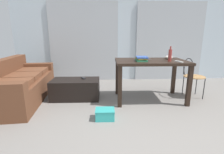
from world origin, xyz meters
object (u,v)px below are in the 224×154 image
object	(u,v)px
bottle_near	(170,55)
craft_table	(151,66)
couch	(19,85)
coffee_table	(76,89)
bowl	(169,57)
book_stack	(141,59)
shoebox	(105,114)
tv_remote_primary	(83,78)
wire_chair	(191,73)
scissors	(148,59)
tv_remote_on_table	(179,62)

from	to	relation	value
bottle_near	craft_table	bearing A→B (deg)	154.45
couch	craft_table	world-z (taller)	couch
coffee_table	bottle_near	world-z (taller)	bottle_near
coffee_table	bowl	size ratio (longest dim) A/B	5.94
book_stack	shoebox	world-z (taller)	book_stack
bowl	shoebox	bearing A→B (deg)	-143.60
book_stack	tv_remote_primary	world-z (taller)	book_stack
couch	book_stack	bearing A→B (deg)	-3.74
couch	book_stack	world-z (taller)	book_stack
couch	shoebox	xyz separation A→B (m)	(1.69, -0.85, -0.23)
craft_table	book_stack	distance (m)	0.27
coffee_table	wire_chair	distance (m)	2.38
bowl	scissors	bearing A→B (deg)	178.42
bottle_near	bowl	world-z (taller)	bottle_near
wire_chair	shoebox	xyz separation A→B (m)	(-1.76, -0.91, -0.42)
couch	shoebox	world-z (taller)	couch
craft_table	bottle_near	world-z (taller)	bottle_near
tv_remote_on_table	coffee_table	bearing A→B (deg)	149.11
book_stack	shoebox	distance (m)	1.23
shoebox	tv_remote_primary	bearing A→B (deg)	114.55
wire_chair	tv_remote_on_table	xyz separation A→B (m)	(-0.45, -0.38, 0.30)
couch	scissors	bearing A→B (deg)	2.23
tv_remote_primary	bowl	bearing A→B (deg)	-32.32
couch	book_stack	distance (m)	2.42
scissors	shoebox	world-z (taller)	scissors
craft_table	book_stack	xyz separation A→B (m)	(-0.20, -0.10, 0.15)
bowl	book_stack	bearing A→B (deg)	-157.95
scissors	tv_remote_on_table	bearing A→B (deg)	-43.25
coffee_table	tv_remote_primary	bearing A→B (deg)	29.12
tv_remote_on_table	tv_remote_primary	bearing A→B (deg)	145.63
coffee_table	scissors	xyz separation A→B (m)	(1.46, 0.04, 0.60)
book_stack	shoebox	xyz separation A→B (m)	(-0.67, -0.69, -0.75)
book_stack	tv_remote_on_table	xyz separation A→B (m)	(0.63, -0.16, -0.03)
craft_table	tv_remote_primary	bearing A→B (deg)	171.55
craft_table	tv_remote_primary	size ratio (longest dim) A/B	9.30
wire_chair	craft_table	bearing A→B (deg)	-172.17
scissors	wire_chair	bearing A→B (deg)	-2.33
couch	bowl	size ratio (longest dim) A/B	12.91
couch	coffee_table	bearing A→B (deg)	2.96
bowl	bottle_near	bearing A→B (deg)	-106.99
scissors	tv_remote_primary	xyz separation A→B (m)	(-1.31, 0.04, -0.39)
tv_remote_on_table	wire_chair	bearing A→B (deg)	20.26
book_stack	shoebox	size ratio (longest dim) A/B	1.05
coffee_table	shoebox	bearing A→B (deg)	-56.46
tv_remote_on_table	craft_table	bearing A→B (deg)	128.94
craft_table	scissors	distance (m)	0.19
scissors	bottle_near	bearing A→B (deg)	-43.38
coffee_table	tv_remote_on_table	distance (m)	2.03
book_stack	scissors	distance (m)	0.32
craft_table	shoebox	world-z (taller)	craft_table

